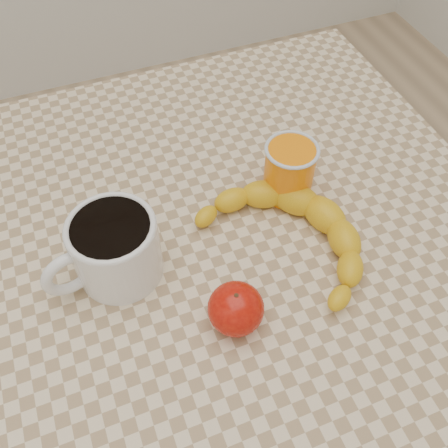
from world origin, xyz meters
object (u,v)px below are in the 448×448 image
object	(u,v)px
table	(224,267)
coffee_mug	(113,248)
orange_juice_glass	(289,170)
apple	(236,309)
banana	(291,234)

from	to	relation	value
table	coffee_mug	size ratio (longest dim) A/B	4.92
coffee_mug	orange_juice_glass	world-z (taller)	coffee_mug
table	orange_juice_glass	size ratio (longest dim) A/B	9.10
apple	coffee_mug	bearing A→B (deg)	132.64
apple	banana	world-z (taller)	apple
table	banana	size ratio (longest dim) A/B	2.43
coffee_mug	apple	bearing A→B (deg)	-47.36
table	apple	distance (m)	0.18
table	banana	distance (m)	0.14
table	orange_juice_glass	distance (m)	0.18
banana	orange_juice_glass	bearing A→B (deg)	46.11
coffee_mug	orange_juice_glass	distance (m)	0.27
orange_juice_glass	apple	xyz separation A→B (m)	(-0.15, -0.17, -0.01)
coffee_mug	apple	world-z (taller)	coffee_mug
orange_juice_glass	coffee_mug	bearing A→B (deg)	-170.30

